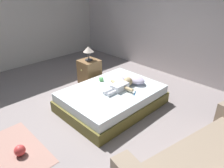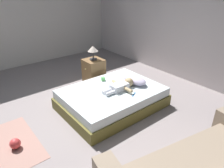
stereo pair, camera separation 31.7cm
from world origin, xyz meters
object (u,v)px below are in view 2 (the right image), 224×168
toy_ball (15,144)px  pillow (134,79)px  toy_block (103,79)px  bed (112,98)px  baby (121,86)px  nightstand (94,72)px  lamp (93,50)px  toothbrush (134,94)px

toy_ball → pillow: bearing=89.0°
pillow → toy_block: (-0.43, -0.38, -0.04)m
toy_ball → toy_block: toy_block is taller
bed → baby: baby is taller
pillow → toy_block: bearing=-138.2°
bed → nightstand: 0.98m
baby → lamp: (-1.03, 0.13, 0.37)m
toy_block → toy_ball: bearing=-77.4°
toothbrush → lamp: lamp is taller
pillow → toy_ball: size_ratio=3.67×
toothbrush → toy_ball: 1.88m
bed → lamp: (-0.93, 0.26, 0.61)m
pillow → lamp: bearing=-167.8°
toothbrush → nightstand: bearing=176.0°
pillow → toy_ball: (-0.04, -2.12, -0.34)m
bed → pillow: bearing=84.2°
nightstand → lamp: lamp is taller
pillow → toy_ball: bearing=-91.0°
pillow → lamp: 1.07m
pillow → toy_block: pillow is taller
pillow → nightstand: size_ratio=0.93×
pillow → toothbrush: (0.32, -0.30, -0.06)m
pillow → toy_block: 0.57m
lamp → bed: bearing=-15.4°
baby → lamp: lamp is taller
baby → lamp: 1.10m
bed → baby: bearing=53.3°
pillow → bed: bearing=-95.8°
bed → pillow: pillow is taller
baby → toy_ball: baby is taller
toothbrush → nightstand: nightstand is taller
nightstand → toy_ball: (0.94, -1.91, -0.20)m
toothbrush → toy_ball: toothbrush is taller
bed → toothbrush: bearing=24.5°
pillow → baby: size_ratio=0.85×
nightstand → toy_ball: nightstand is taller
toothbrush → lamp: size_ratio=0.48×
toy_ball → toy_block: 1.81m
pillow → toothbrush: bearing=-43.6°
pillow → toothbrush: 0.45m
baby → toy_block: bearing=-175.2°
bed → lamp: bearing=164.6°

